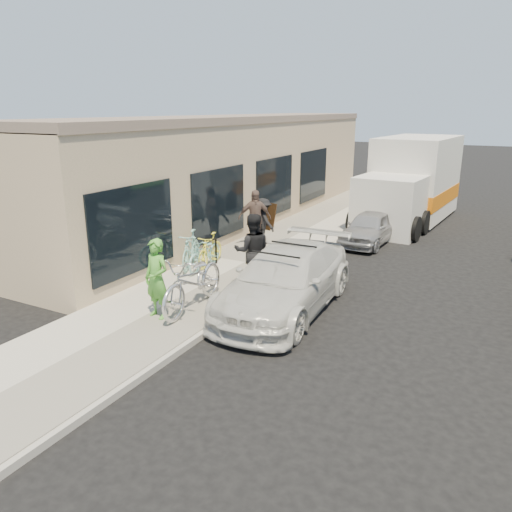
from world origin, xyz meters
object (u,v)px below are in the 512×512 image
at_px(sedan_white, 286,280).
at_px(cruiser_bike_a, 191,249).
at_px(bike_rack, 210,250).
at_px(cruiser_bike_c, 210,250).
at_px(bystander_b, 255,218).
at_px(bystander_a, 263,221).
at_px(moving_truck, 411,185).
at_px(tandem_bike, 194,281).
at_px(woman_rider, 157,279).
at_px(cruiser_bike_b, 205,253).
at_px(man_standing, 252,251).
at_px(sandwich_board, 266,216).
at_px(sedan_silver, 370,228).

bearing_deg(sedan_white, cruiser_bike_a, 158.29).
height_order(bike_rack, cruiser_bike_c, cruiser_bike_c).
bearing_deg(cruiser_bike_c, bike_rack, -81.58).
bearing_deg(bystander_b, bystander_a, 37.21).
height_order(moving_truck, tandem_bike, moving_truck).
bearing_deg(woman_rider, bike_rack, 115.15).
distance_m(moving_truck, woman_rider, 13.34).
relative_size(sedan_white, moving_truck, 0.72).
xyz_separation_m(cruiser_bike_c, bystander_b, (0.11, 2.49, 0.46)).
bearing_deg(sedan_white, bystander_b, 123.83).
bearing_deg(cruiser_bike_b, sedan_white, -28.64).
relative_size(moving_truck, man_standing, 3.73).
height_order(sandwich_board, cruiser_bike_a, cruiser_bike_a).
distance_m(cruiser_bike_a, bystander_b, 2.96).
distance_m(man_standing, cruiser_bike_c, 2.22).
bearing_deg(cruiser_bike_b, bystander_b, 82.79).
bearing_deg(tandem_bike, sandwich_board, 99.93).
height_order(sedan_white, cruiser_bike_c, sedan_white).
relative_size(moving_truck, cruiser_bike_a, 4.08).
xyz_separation_m(sandwich_board, man_standing, (2.54, -5.72, 0.46)).
xyz_separation_m(moving_truck, man_standing, (-1.72, -10.43, -0.41)).
bearing_deg(bystander_a, woman_rider, 121.35).
distance_m(sedan_white, bystander_b, 5.12).
bearing_deg(sandwich_board, bike_rack, -64.23).
distance_m(moving_truck, cruiser_bike_a, 10.66).
bearing_deg(man_standing, cruiser_bike_b, -49.85).
bearing_deg(tandem_bike, cruiser_bike_a, 121.24).
bearing_deg(bystander_a, moving_truck, -93.37).
xyz_separation_m(bike_rack, cruiser_bike_b, (0.05, -0.33, -0.01)).
bearing_deg(woman_rider, bystander_b, 107.83).
distance_m(woman_rider, bystander_b, 6.20).
distance_m(woman_rider, bystander_a, 6.57).
distance_m(bike_rack, tandem_bike, 3.21).
xyz_separation_m(sedan_white, woman_rider, (-2.10, -2.01, 0.30)).
bearing_deg(tandem_bike, bystander_b, 98.67).
distance_m(sedan_white, cruiser_bike_b, 3.34).
height_order(woman_rider, bystander_a, woman_rider).
bearing_deg(moving_truck, cruiser_bike_a, -108.09).
height_order(bike_rack, cruiser_bike_a, cruiser_bike_a).
bearing_deg(sedan_white, cruiser_bike_b, 154.88).
relative_size(sandwich_board, cruiser_bike_b, 0.54).
bearing_deg(sedan_white, sandwich_board, 118.19).
relative_size(sandwich_board, sedan_white, 0.19).
distance_m(sedan_silver, cruiser_bike_a, 6.53).
xyz_separation_m(sedan_white, bystander_b, (-3.02, 4.12, 0.35)).
relative_size(sedan_silver, tandem_bike, 1.33).
height_order(sedan_white, bystander_a, bystander_a).
bearing_deg(woman_rider, cruiser_bike_b, 115.91).
distance_m(sandwich_board, cruiser_bike_c, 4.76).
height_order(moving_truck, bystander_b, moving_truck).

